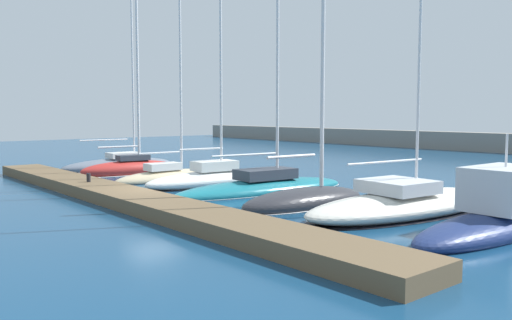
{
  "coord_description": "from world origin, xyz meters",
  "views": [
    {
      "loc": [
        22.0,
        -11.99,
        4.03
      ],
      "look_at": [
        0.78,
        5.6,
        1.61
      ],
      "focal_mm": 37.39,
      "sensor_mm": 36.0,
      "label": 1
    }
  ],
  "objects": [
    {
      "name": "sailboat_slate_nearest",
      "position": [
        -13.51,
        4.72,
        0.36
      ],
      "size": [
        2.19,
        8.45,
        14.78
      ],
      "rotation": [
        0.0,
        0.0,
        1.56
      ],
      "color": "slate",
      "rests_on": "ground_plane"
    },
    {
      "name": "sailboat_charcoal_sixth",
      "position": [
        5.78,
        4.23,
        0.3
      ],
      "size": [
        2.51,
        6.78,
        11.45
      ],
      "rotation": [
        0.0,
        0.0,
        1.53
      ],
      "color": "#2D2D33",
      "rests_on": "ground_plane"
    },
    {
      "name": "sailboat_sand_third",
      "position": [
        -5.92,
        4.47,
        0.21
      ],
      "size": [
        2.09,
        7.41,
        12.26
      ],
      "rotation": [
        0.0,
        0.0,
        1.55
      ],
      "color": "beige",
      "rests_on": "ground_plane"
    },
    {
      "name": "ground_plane",
      "position": [
        0.0,
        0.0,
        0.0
      ],
      "size": [
        120.0,
        120.0,
        0.0
      ],
      "primitive_type": "plane",
      "color": "navy"
    },
    {
      "name": "sailboat_teal_fifth",
      "position": [
        1.3,
        5.64,
        0.28
      ],
      "size": [
        3.59,
        10.64,
        20.22
      ],
      "rotation": [
        0.0,
        0.0,
        1.49
      ],
      "color": "#19707F",
      "rests_on": "ground_plane"
    },
    {
      "name": "sailboat_white_fourth",
      "position": [
        -2.23,
        4.98,
        0.46
      ],
      "size": [
        2.8,
        8.32,
        16.69
      ],
      "rotation": [
        0.0,
        0.0,
        1.5
      ],
      "color": "white",
      "rests_on": "ground_plane"
    },
    {
      "name": "sailboat_ivory_seventh",
      "position": [
        9.53,
        6.2,
        0.41
      ],
      "size": [
        4.31,
        10.75,
        18.33
      ],
      "rotation": [
        0.0,
        0.0,
        1.48
      ],
      "color": "silver",
      "rests_on": "ground_plane"
    },
    {
      "name": "sailboat_red_second",
      "position": [
        -10.11,
        3.9,
        0.53
      ],
      "size": [
        2.21,
        6.76,
        13.58
      ],
      "rotation": [
        0.0,
        0.0,
        1.49
      ],
      "color": "#B72D28",
      "rests_on": "ground_plane"
    },
    {
      "name": "motorboat_navy_eighth",
      "position": [
        13.56,
        5.66,
        0.59
      ],
      "size": [
        2.43,
        8.94,
        3.69
      ],
      "rotation": [
        0.0,
        0.0,
        1.56
      ],
      "color": "navy",
      "rests_on": "ground_plane"
    },
    {
      "name": "mooring_buoy_red",
      "position": [
        3.5,
        22.73,
        0.0
      ],
      "size": [
        0.87,
        0.87,
        0.87
      ],
      "primitive_type": "sphere",
      "color": "red",
      "rests_on": "ground_plane"
    },
    {
      "name": "dock_bollard",
      "position": [
        -4.03,
        -1.44,
        0.78
      ],
      "size": [
        0.2,
        0.2,
        0.44
      ],
      "primitive_type": "cylinder",
      "color": "black",
      "rests_on": "dock_pier"
    },
    {
      "name": "dock_pier",
      "position": [
        0.0,
        -1.44,
        0.28
      ],
      "size": [
        31.19,
        2.31,
        0.56
      ],
      "primitive_type": "cube",
      "color": "brown",
      "rests_on": "ground_plane"
    }
  ]
}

